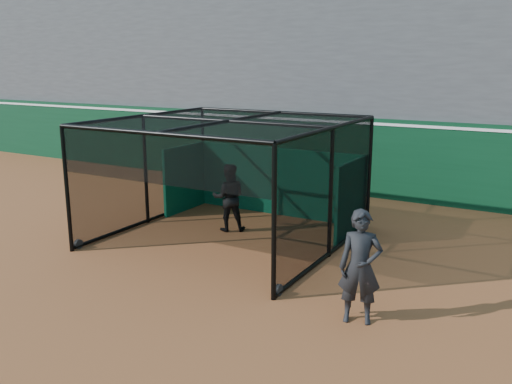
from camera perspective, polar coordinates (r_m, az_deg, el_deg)
The scene contains 6 objects.
ground at distance 11.31m, azimuth -9.00°, elevation -8.46°, with size 120.00×120.00×0.00m, color brown.
outfield_wall at distance 18.13m, azimuth 7.89°, elevation 4.11°, with size 50.00×0.50×2.50m.
grandstand at distance 21.45m, azimuth 12.10°, elevation 13.93°, with size 50.00×7.85×8.95m.
batting_cage at distance 13.00m, azimuth -2.82°, elevation 1.17°, with size 5.31×5.31×2.86m.
batter at distance 13.74m, azimuth -2.88°, elevation -0.58°, with size 0.84×0.65×1.72m, color black.
on_deck_player at distance 9.04m, azimuth 10.90°, elevation -7.78°, with size 0.80×0.65×1.91m.
Camera 1 is at (6.68, -8.11, 4.19)m, focal length 38.00 mm.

